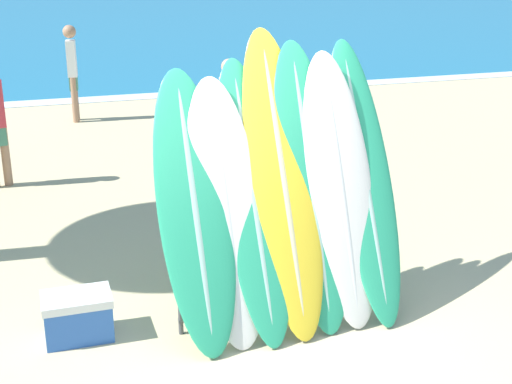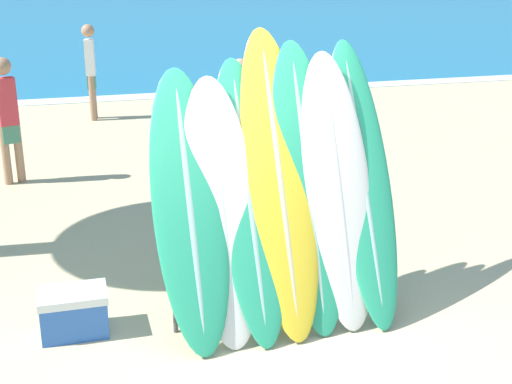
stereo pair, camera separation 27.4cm
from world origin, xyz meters
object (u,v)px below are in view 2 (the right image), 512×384
surfboard_rack (281,269)px  surfboard_slot_0 (189,208)px  surfboard_slot_4 (308,185)px  cooler_box (74,312)px  surfboard_slot_6 (363,181)px  surfboard_slot_1 (221,210)px  surfboard_slot_3 (279,180)px  person_near_water (91,68)px  person_mid_beach (240,112)px  person_far_left (8,116)px  surfboard_slot_5 (338,189)px  surfboard_slot_2 (249,199)px

surfboard_rack → surfboard_slot_0: (-0.74, 0.08, 0.58)m
surfboard_slot_4 → cooler_box: surfboard_slot_4 is taller
surfboard_slot_6 → surfboard_slot_1: bearing=-177.1°
surfboard_rack → surfboard_slot_6: 1.00m
surfboard_slot_3 → surfboard_slot_4: (0.24, -0.03, -0.05)m
surfboard_slot_3 → person_near_water: surfboard_slot_3 is taller
person_mid_beach → surfboard_slot_6: bearing=140.3°
person_near_water → person_far_left: 3.68m
surfboard_slot_3 → person_far_left: bearing=118.9°
person_near_water → surfboard_slot_5: bearing=-160.7°
cooler_box → person_near_water: bearing=85.8°
surfboard_slot_2 → surfboard_slot_6: 1.00m
surfboard_slot_0 → person_near_water: 7.82m
surfboard_slot_2 → surfboard_slot_5: size_ratio=0.98×
surfboard_slot_6 → surfboard_slot_0: bearing=-178.3°
surfboard_slot_1 → cooler_box: 1.45m
surfboard_rack → person_mid_beach: 4.06m
surfboard_slot_3 → surfboard_slot_5: (0.49, -0.07, -0.09)m
person_mid_beach → cooler_box: person_mid_beach is taller
surfboard_slot_1 → person_far_left: 4.73m
person_mid_beach → surfboard_slot_4: bearing=133.1°
surfboard_slot_4 → person_mid_beach: size_ratio=1.42×
surfboard_slot_5 → person_near_water: surfboard_slot_5 is taller
surfboard_slot_2 → surfboard_slot_6: surfboard_slot_6 is taller
surfboard_slot_3 → cooler_box: size_ratio=4.34×
surfboard_slot_3 → surfboard_slot_5: size_ratio=1.09×
surfboard_rack → surfboard_slot_0: 0.94m
surfboard_slot_6 → person_far_left: (-3.08, 4.29, -0.21)m
surfboard_slot_1 → surfboard_slot_6: size_ratio=0.89×
surfboard_slot_1 → surfboard_slot_6: 1.24m
surfboard_slot_6 → person_near_water: size_ratio=1.32×
surfboard_slot_5 → cooler_box: bearing=176.8°
surfboard_slot_1 → surfboard_slot_3: 0.54m
person_far_left → cooler_box: (0.65, -4.21, -0.72)m
surfboard_slot_0 → cooler_box: surfboard_slot_0 is taller
surfboard_slot_5 → cooler_box: (-2.19, 0.12, -0.89)m
surfboard_slot_6 → person_mid_beach: 3.88m
cooler_box → surfboard_slot_2: bearing=-3.9°
person_mid_beach → surfboard_slot_0: bearing=119.4°
surfboard_slot_5 → person_far_left: 5.18m
surfboard_slot_1 → person_far_left: size_ratio=1.20×
surfboard_slot_6 → person_far_left: size_ratio=1.35×
surfboard_slot_3 → cooler_box: bearing=178.2°
surfboard_slot_4 → surfboard_slot_6: (0.49, 0.01, -0.01)m
surfboard_slot_2 → person_mid_beach: surfboard_slot_2 is taller
surfboard_slot_5 → person_near_water: bearing=101.8°
surfboard_slot_2 → surfboard_slot_6: size_ratio=0.95×
person_mid_beach → person_far_left: 3.02m
surfboard_rack → surfboard_slot_2: surfboard_slot_2 is taller
surfboard_slot_1 → person_mid_beach: size_ratio=1.26×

